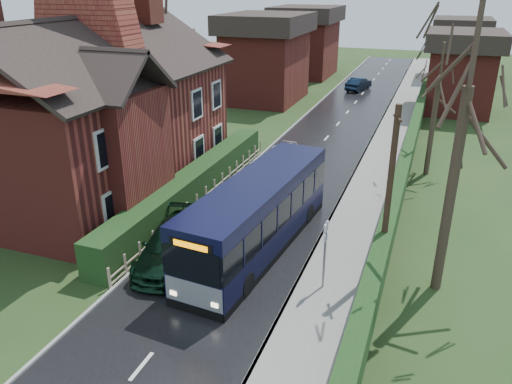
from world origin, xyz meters
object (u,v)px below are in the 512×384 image
at_px(brick_house, 99,109).
at_px(car_silver, 281,153).
at_px(bus_stop_sign, 325,246).
at_px(telegraph_pole, 389,194).
at_px(bus, 258,216).
at_px(car_green, 173,245).

height_order(brick_house, car_silver, brick_house).
relative_size(brick_house, bus_stop_sign, 5.38).
relative_size(brick_house, telegraph_pole, 2.25).
bearing_deg(car_silver, bus_stop_sign, -64.89).
bearing_deg(bus, bus_stop_sign, -27.14).
distance_m(car_green, bus_stop_sign, 6.07).
relative_size(car_green, bus_stop_sign, 1.85).
bearing_deg(brick_house, telegraph_pole, -13.15).
xyz_separation_m(brick_house, bus_stop_sign, (12.73, -5.18, -2.59)).
xyz_separation_m(brick_house, bus, (9.53, -3.15, -2.87)).
xyz_separation_m(brick_house, car_silver, (7.23, 7.22, -3.76)).
distance_m(car_silver, bus_stop_sign, 13.62).
xyz_separation_m(car_green, bus_stop_sign, (5.98, 0.07, 1.06)).
bearing_deg(car_green, bus, 25.88).
relative_size(car_silver, telegraph_pole, 0.56).
bearing_deg(car_green, brick_house, 130.85).
distance_m(bus, car_silver, 10.67).
bearing_deg(telegraph_pole, bus_stop_sign, -155.62).
bearing_deg(brick_house, bus, -18.32).
xyz_separation_m(bus, car_silver, (-2.30, 10.38, -0.89)).
relative_size(brick_house, car_green, 2.90).
bearing_deg(telegraph_pole, brick_house, 146.41).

